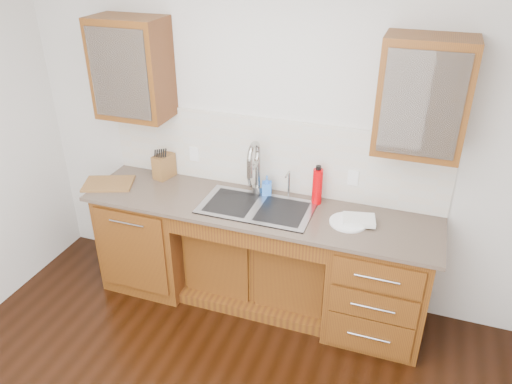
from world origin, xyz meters
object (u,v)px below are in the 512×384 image
(soap_bottle, at_px, (267,186))
(knife_block, at_px, (164,166))
(plate, at_px, (348,222))
(water_bottle, at_px, (317,187))
(cutting_board, at_px, (108,184))

(soap_bottle, height_order, knife_block, knife_block)
(plate, bearing_deg, soap_bottle, 163.17)
(water_bottle, height_order, knife_block, water_bottle)
(soap_bottle, height_order, water_bottle, water_bottle)
(knife_block, bearing_deg, cutting_board, -128.37)
(soap_bottle, xyz_separation_m, plate, (0.68, -0.20, -0.07))
(soap_bottle, bearing_deg, water_bottle, -16.17)
(soap_bottle, height_order, cutting_board, soap_bottle)
(water_bottle, distance_m, knife_block, 1.30)
(soap_bottle, distance_m, water_bottle, 0.40)
(soap_bottle, relative_size, cutting_board, 0.42)
(soap_bottle, relative_size, water_bottle, 0.58)
(cutting_board, bearing_deg, knife_block, 37.09)
(water_bottle, xyz_separation_m, knife_block, (-1.30, 0.01, -0.04))
(soap_bottle, bearing_deg, cutting_board, 175.00)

